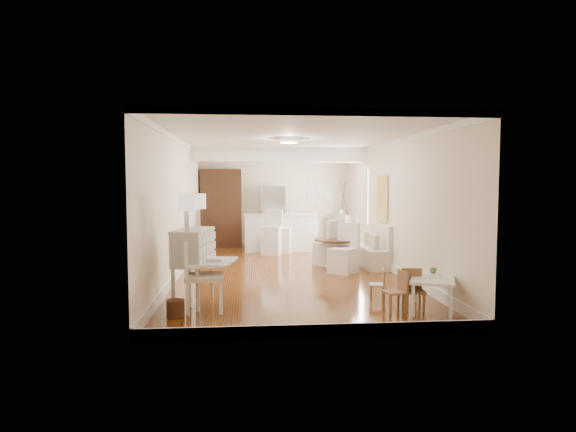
{
  "coord_description": "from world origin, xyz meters",
  "views": [
    {
      "loc": [
        -0.87,
        -10.21,
        1.91
      ],
      "look_at": [
        0.05,
        0.3,
        1.17
      ],
      "focal_mm": 30.0,
      "sensor_mm": 36.0,
      "label": 1
    }
  ],
  "objects": [
    {
      "name": "dining_table",
      "position": [
        1.12,
        0.24,
        0.33
      ],
      "size": [
        1.08,
        1.08,
        0.66
      ],
      "primitive_type": "cylinder",
      "rotation": [
        0.0,
        0.0,
        0.13
      ],
      "color": "#422715",
      "rests_on": "ground"
    },
    {
      "name": "kids_chair_a",
      "position": [
        1.3,
        -3.4,
        0.31
      ],
      "size": [
        0.34,
        0.34,
        0.62
      ],
      "primitive_type": "cube",
      "rotation": [
        0.0,
        0.0,
        -1.43
      ],
      "color": "#9A6B46",
      "rests_on": "ground"
    },
    {
      "name": "pencil_cup",
      "position": [
        2.0,
        -3.09,
        0.55
      ],
      "size": [
        0.14,
        0.14,
        0.08
      ],
      "primitive_type": "imported",
      "rotation": [
        0.0,
        0.0,
        -0.39
      ],
      "color": "#5A8E52",
      "rests_on": "kids_table"
    },
    {
      "name": "bar_stool_right",
      "position": [
        0.12,
        2.76,
        0.54
      ],
      "size": [
        0.51,
        0.51,
        1.08
      ],
      "primitive_type": "cube",
      "rotation": [
        0.0,
        0.0,
        -0.22
      ],
      "color": "white",
      "rests_on": "ground"
    },
    {
      "name": "kids_chair_b",
      "position": [
        1.26,
        -2.61,
        0.25
      ],
      "size": [
        0.29,
        0.29,
        0.5
      ],
      "primitive_type": "cube",
      "rotation": [
        0.0,
        0.0,
        -1.78
      ],
      "color": "#AA7C4D",
      "rests_on": "ground"
    },
    {
      "name": "kids_table",
      "position": [
        1.9,
        -3.34,
        0.25
      ],
      "size": [
        0.95,
        1.17,
        0.51
      ],
      "primitive_type": "cube",
      "rotation": [
        0.0,
        0.0,
        -0.39
      ],
      "color": "white",
      "rests_on": "ground"
    },
    {
      "name": "secretary_bureau",
      "position": [
        -1.7,
        -2.65,
        0.6
      ],
      "size": [
        1.09,
        1.1,
        1.19
      ],
      "primitive_type": "cube",
      "rotation": [
        0.0,
        0.0,
        -0.18
      ],
      "color": "beige",
      "rests_on": "ground"
    },
    {
      "name": "slip_chair_far",
      "position": [
        1.01,
        0.7,
        0.53
      ],
      "size": [
        0.71,
        0.72,
        1.05
      ],
      "primitive_type": "cube",
      "rotation": [
        0.0,
        0.0,
        -2.5
      ],
      "color": "silver",
      "rests_on": "ground"
    },
    {
      "name": "banquette",
      "position": [
        1.99,
        0.5,
        0.49
      ],
      "size": [
        0.52,
        1.6,
        0.98
      ],
      "primitive_type": "cube",
      "color": "silver",
      "rests_on": "ground"
    },
    {
      "name": "wicker_basket",
      "position": [
        -1.87,
        -3.41,
        0.13
      ],
      "size": [
        0.3,
        0.3,
        0.26
      ],
      "primitive_type": "cylinder",
      "rotation": [
        0.0,
        0.0,
        0.21
      ],
      "color": "#482816",
      "rests_on": "ground"
    },
    {
      "name": "room",
      "position": [
        0.04,
        0.32,
        1.98
      ],
      "size": [
        9.0,
        9.04,
        2.82
      ],
      "color": "brown",
      "rests_on": "ground"
    },
    {
      "name": "pantry_cabinet",
      "position": [
        -1.6,
        4.18,
        1.15
      ],
      "size": [
        1.2,
        0.6,
        2.3
      ],
      "primitive_type": "cube",
      "color": "#381E11",
      "rests_on": "ground"
    },
    {
      "name": "bar_stool_left",
      "position": [
        -0.19,
        2.44,
        0.6
      ],
      "size": [
        0.6,
        0.6,
        1.19
      ],
      "primitive_type": "cube",
      "rotation": [
        0.0,
        0.0,
        -0.32
      ],
      "color": "silver",
      "rests_on": "ground"
    },
    {
      "name": "sideboard",
      "position": [
        2.0,
        3.8,
        0.48
      ],
      "size": [
        0.78,
        1.11,
        0.97
      ],
      "primitive_type": "cube",
      "rotation": [
        0.0,
        0.0,
        0.36
      ],
      "color": "beige",
      "rests_on": "ground"
    },
    {
      "name": "slip_chair_near",
      "position": [
        1.17,
        -0.28,
        0.53
      ],
      "size": [
        0.72,
        0.72,
        1.05
      ],
      "primitive_type": "cube",
      "rotation": [
        0.0,
        0.0,
        -0.71
      ],
      "color": "white",
      "rests_on": "ground"
    },
    {
      "name": "gustavian_armchair",
      "position": [
        -1.49,
        -3.07,
        0.53
      ],
      "size": [
        0.65,
        0.65,
        1.06
      ],
      "primitive_type": "cube",
      "rotation": [
        0.0,
        0.0,
        1.63
      ],
      "color": "white",
      "rests_on": "ground"
    },
    {
      "name": "breakfast_counter",
      "position": [
        0.1,
        3.1,
        0.52
      ],
      "size": [
        2.05,
        0.65,
        1.03
      ],
      "primitive_type": "cube",
      "color": "white",
      "rests_on": "ground"
    },
    {
      "name": "fridge",
      "position": [
        0.3,
        4.15,
        0.9
      ],
      "size": [
        0.75,
        0.65,
        1.8
      ],
      "primitive_type": "imported",
      "color": "silver",
      "rests_on": "ground"
    },
    {
      "name": "kids_chair_c",
      "position": [
        1.59,
        -3.41,
        0.32
      ],
      "size": [
        0.34,
        0.34,
        0.64
      ],
      "primitive_type": "cube",
      "rotation": [
        0.0,
        0.0,
        -0.09
      ],
      "color": "#976C44",
      "rests_on": "ground"
    },
    {
      "name": "branch_vase",
      "position": [
        1.96,
        3.79,
        1.06
      ],
      "size": [
        0.18,
        0.18,
        0.18
      ],
      "primitive_type": "imported",
      "rotation": [
        0.0,
        0.0,
        -0.03
      ],
      "color": "white",
      "rests_on": "sideboard"
    }
  ]
}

